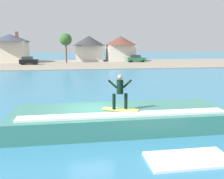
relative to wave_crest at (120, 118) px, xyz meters
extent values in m
plane|color=teal|center=(-1.46, 0.34, -0.51)|extent=(260.00, 260.00, 0.00)
cube|color=#36796B|center=(0.00, 0.04, -0.03)|extent=(10.93, 3.69, 0.95)
cube|color=#36796B|center=(0.00, -0.42, 0.50)|extent=(9.29, 1.66, 0.11)
cube|color=white|center=(0.00, -1.16, 0.51)|extent=(9.84, 0.66, 0.12)
cube|color=#EAD159|center=(-0.11, -0.55, 0.60)|extent=(1.80, 1.04, 0.06)
cube|color=black|center=(-0.11, -0.55, 0.63)|extent=(1.53, 0.64, 0.01)
cylinder|color=black|center=(-0.43, -0.55, 1.02)|extent=(0.16, 0.16, 0.77)
cylinder|color=black|center=(0.16, -0.55, 1.02)|extent=(0.16, 0.16, 0.77)
cylinder|color=black|center=(-0.14, -0.55, 1.74)|extent=(0.32, 0.32, 0.67)
sphere|color=tan|center=(-0.14, -0.55, 2.22)|extent=(0.24, 0.24, 0.24)
cylinder|color=black|center=(-0.50, -0.55, 1.88)|extent=(0.47, 0.10, 0.45)
cylinder|color=black|center=(0.22, -0.55, 1.88)|extent=(0.47, 0.10, 0.45)
cube|color=gray|center=(-1.46, 42.85, -0.45)|extent=(120.00, 26.92, 0.11)
cube|color=black|center=(-12.40, 41.30, 0.26)|extent=(3.81, 1.73, 0.90)
cube|color=#262D38|center=(-12.68, 41.30, 1.03)|extent=(2.10, 1.56, 0.64)
cylinder|color=black|center=(-11.16, 42.21, -0.19)|extent=(0.64, 0.22, 0.64)
cylinder|color=black|center=(-11.16, 40.38, -0.19)|extent=(0.64, 0.22, 0.64)
cylinder|color=black|center=(-13.63, 42.21, -0.19)|extent=(0.64, 0.22, 0.64)
cylinder|color=black|center=(-13.63, 40.38, -0.19)|extent=(0.64, 0.22, 0.64)
cube|color=#23663D|center=(12.47, 45.55, 0.26)|extent=(4.58, 1.79, 0.90)
cube|color=#262D38|center=(12.12, 45.55, 1.03)|extent=(2.52, 1.61, 0.64)
cylinder|color=black|center=(13.96, 46.49, -0.19)|extent=(0.64, 0.22, 0.64)
cylinder|color=black|center=(13.96, 44.60, -0.19)|extent=(0.64, 0.22, 0.64)
cylinder|color=black|center=(10.98, 46.49, -0.19)|extent=(0.64, 0.22, 0.64)
cylinder|color=black|center=(10.98, 44.60, -0.19)|extent=(0.64, 0.22, 0.64)
cube|color=beige|center=(-18.05, 48.97, 2.05)|extent=(7.77, 6.05, 5.11)
cone|color=#383D4C|center=(-18.05, 48.97, 5.48)|extent=(9.63, 9.63, 1.75)
cube|color=brown|center=(-16.11, 48.06, 5.98)|extent=(0.60, 0.60, 1.80)
cube|color=silver|center=(9.39, 50.51, 1.59)|extent=(7.14, 6.26, 4.19)
cone|color=brown|center=(9.39, 50.51, 4.88)|extent=(8.85, 8.85, 2.39)
cube|color=silver|center=(1.02, 50.68, 1.54)|extent=(6.96, 5.55, 4.09)
cone|color=#2D2D33|center=(1.02, 50.68, 4.85)|extent=(8.63, 8.63, 2.54)
cylinder|color=brown|center=(2.77, 51.32, 1.08)|extent=(0.43, 0.43, 3.18)
sphere|color=#326F2D|center=(2.77, 51.32, 3.32)|extent=(2.17, 2.17, 2.17)
cylinder|color=brown|center=(-4.64, 45.94, 1.86)|extent=(0.37, 0.37, 4.73)
sphere|color=#2E5A28|center=(-4.64, 45.94, 5.08)|extent=(2.88, 2.88, 2.88)
cube|color=white|center=(1.86, -3.94, -0.46)|extent=(3.15, 1.51, 0.10)
camera|label=1|loc=(-2.17, -11.52, 3.72)|focal=37.52mm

